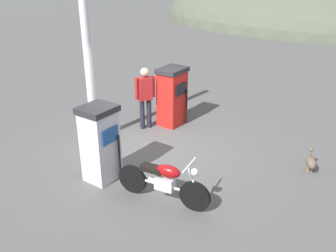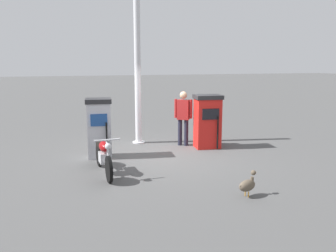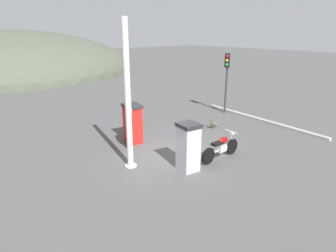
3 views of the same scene
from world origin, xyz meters
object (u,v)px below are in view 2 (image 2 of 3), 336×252
(fuel_pump_far, at_px, (208,121))
(motorcycle_near_pump, at_px, (104,155))
(fuel_pump_near, at_px, (99,128))
(canopy_support_pole, at_px, (138,70))
(attendant_person, at_px, (183,115))
(wandering_duck, at_px, (247,185))

(fuel_pump_far, distance_m, motorcycle_near_pump, 3.71)
(fuel_pump_near, relative_size, canopy_support_pole, 0.34)
(fuel_pump_far, distance_m, attendant_person, 0.79)
(attendant_person, bearing_deg, wandering_duck, -5.07)
(attendant_person, bearing_deg, canopy_support_pole, -123.09)
(attendant_person, bearing_deg, fuel_pump_near, -79.04)
(fuel_pump_near, height_order, canopy_support_pole, canopy_support_pole)
(fuel_pump_far, relative_size, motorcycle_near_pump, 0.85)
(motorcycle_near_pump, xyz_separation_m, wandering_duck, (2.31, 2.39, -0.21))
(wandering_duck, bearing_deg, motorcycle_near_pump, -133.98)
(fuel_pump_near, xyz_separation_m, attendant_person, (-0.51, 2.65, 0.15))
(motorcycle_near_pump, bearing_deg, wandering_duck, 46.02)
(wandering_duck, bearing_deg, canopy_support_pole, -170.74)
(motorcycle_near_pump, relative_size, wandering_duck, 3.79)
(motorcycle_near_pump, bearing_deg, canopy_support_pole, 151.22)
(fuel_pump_far, bearing_deg, canopy_support_pole, -125.97)
(canopy_support_pole, bearing_deg, fuel_pump_far, 54.03)
(fuel_pump_near, bearing_deg, wandering_duck, 30.63)
(attendant_person, distance_m, wandering_duck, 4.42)
(motorcycle_near_pump, height_order, canopy_support_pole, canopy_support_pole)
(fuel_pump_near, height_order, attendant_person, attendant_person)
(motorcycle_near_pump, distance_m, attendant_person, 3.48)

